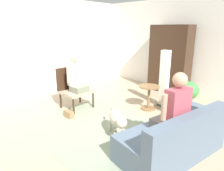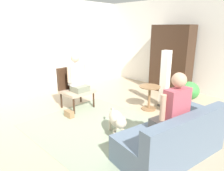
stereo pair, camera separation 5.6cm
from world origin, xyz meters
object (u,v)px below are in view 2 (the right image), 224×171
Objects in this scene: person_on_couch at (174,109)px; column_lamp at (165,80)px; armoire_cabinet at (171,59)px; round_end_table at (149,95)px; handbag at (69,114)px; couch at (174,138)px; potted_plant at (188,97)px; armchair at (73,85)px; dog at (117,120)px; person_on_armchair at (77,76)px.

column_lamp is (-1.11, 1.72, -0.09)m from person_on_couch.
armoire_cabinet is (-1.64, 2.99, 0.21)m from person_on_couch.
round_end_table reaches higher than handbag.
round_end_table is at bearing 135.33° from couch.
armoire_cabinet is (-0.53, 1.27, 0.30)m from column_lamp.
couch is 3.47m from armoire_cabinet.
couch is 2.18× the size of potted_plant.
couch is 1.85× the size of armchair.
handbag is at bearing -173.89° from dog.
person_on_couch is 1.20× the size of dog.
person_on_armchair is 2.95m from armoire_cabinet.
round_end_table is at bearing 133.97° from person_on_couch.
couch is 2.78m from armchair.
armchair is at bearing -136.58° from column_lamp.
potted_plant is at bearing -23.96° from column_lamp.
person_on_armchair is (-2.56, 0.19, 0.03)m from person_on_couch.
armchair is at bearing -142.70° from round_end_table.
person_on_couch reaches higher than couch.
person_on_armchair is (0.16, -0.00, 0.25)m from armchair.
person_on_couch is 1.86m from round_end_table.
column_lamp reaches higher than couch.
potted_plant is at bearing 104.97° from person_on_couch.
armchair is 0.50× the size of armoire_cabinet.
potted_plant is at bearing 41.41° from handbag.
armoire_cabinet reaches higher than round_end_table.
armchair is 3.03m from armoire_cabinet.
column_lamp is at bearing 124.13° from couch.
person_on_couch is 1.55× the size of round_end_table.
couch is 2.33m from handbag.
couch is 2.02× the size of person_on_couch.
person_on_couch is 1.08× the size of potted_plant.
round_end_table is 2.52× the size of handbag.
person_on_couch is at bearing -46.03° from round_end_table.
armoire_cabinet is (-0.38, 1.68, 0.64)m from round_end_table.
round_end_table is at bearing 40.63° from person_on_armchair.
person_on_couch is at bearing -4.01° from armchair.
person_on_armchair is at bearing 175.82° from person_on_couch.
person_on_armchair is at bearing 122.29° from handbag.
dog is 1.90m from column_lamp.
column_lamp reaches higher than handbag.
armchair is 2.74m from person_on_couch.
person_on_armchair reaches higher than person_on_couch.
column_lamp is at bearing 156.04° from potted_plant.
person_on_couch is at bearing -57.09° from column_lamp.
round_end_table is 0.70× the size of potted_plant.
person_on_couch is 0.65× the size of column_lamp.
potted_plant is (2.19, 1.20, -0.30)m from person_on_armchair.
armchair is 0.81m from handbag.
dog is at bearing -111.47° from potted_plant.
person_on_couch is at bearing 8.49° from dog.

